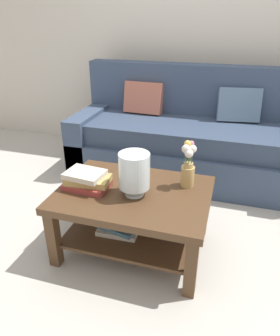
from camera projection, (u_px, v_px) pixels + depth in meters
ground_plane at (157, 224)px, 2.52m from camera, size 10.00×10.00×0.00m
back_wall at (198, 31)px, 3.33m from camera, size 6.40×0.12×2.70m
couch at (188, 139)px, 3.20m from camera, size 2.26×0.90×1.06m
coffee_table at (133, 208)px, 2.14m from camera, size 1.00×0.73×0.46m
book_stack_main at (87, 180)px, 2.09m from camera, size 0.31×0.21×0.12m
glass_hurricane_vase at (134, 171)px, 1.97m from camera, size 0.20×0.20×0.29m
flower_pitcher at (188, 166)px, 2.07m from camera, size 0.10×0.11×0.33m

